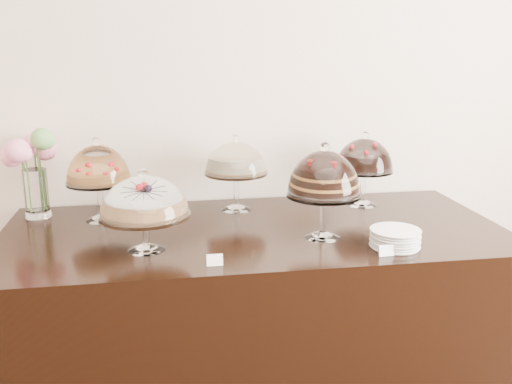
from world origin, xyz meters
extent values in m
cube|color=beige|center=(0.00, 3.00, 1.50)|extent=(5.00, 0.04, 3.00)
cube|color=black|center=(-0.03, 2.45, 0.45)|extent=(2.20, 1.00, 0.90)
cone|color=white|center=(-0.50, 2.25, 0.91)|extent=(0.15, 0.15, 0.02)
cylinder|color=white|center=(-0.50, 2.25, 0.98)|extent=(0.03, 0.03, 0.11)
cylinder|color=white|center=(-0.50, 2.25, 1.04)|extent=(0.35, 0.35, 0.01)
cylinder|color=tan|center=(-0.50, 2.25, 1.08)|extent=(0.28, 0.28, 0.06)
sphere|color=red|center=(-0.42, 2.28, 1.12)|extent=(0.02, 0.02, 0.02)
sphere|color=red|center=(-0.55, 2.31, 1.12)|extent=(0.02, 0.02, 0.02)
sphere|color=red|center=(-0.51, 2.18, 1.12)|extent=(0.02, 0.02, 0.02)
sphere|color=white|center=(-0.50, 2.25, 1.21)|extent=(0.04, 0.04, 0.04)
cone|color=white|center=(0.23, 2.29, 0.91)|extent=(0.15, 0.15, 0.02)
cylinder|color=white|center=(0.23, 2.29, 1.00)|extent=(0.03, 0.03, 0.16)
cylinder|color=white|center=(0.23, 2.29, 1.09)|extent=(0.31, 0.31, 0.01)
cylinder|color=black|center=(0.23, 2.29, 1.15)|extent=(0.23, 0.23, 0.11)
sphere|color=red|center=(0.29, 2.31, 1.21)|extent=(0.02, 0.02, 0.02)
sphere|color=red|center=(0.22, 2.35, 1.21)|extent=(0.02, 0.02, 0.02)
sphere|color=red|center=(0.17, 2.27, 1.21)|extent=(0.02, 0.02, 0.02)
sphere|color=red|center=(0.25, 2.23, 1.21)|extent=(0.02, 0.02, 0.02)
sphere|color=white|center=(0.23, 2.29, 1.29)|extent=(0.04, 0.04, 0.04)
cone|color=white|center=(-0.07, 2.76, 0.91)|extent=(0.15, 0.15, 0.02)
cylinder|color=white|center=(-0.07, 2.76, 1.00)|extent=(0.03, 0.03, 0.15)
cylinder|color=white|center=(-0.07, 2.76, 1.09)|extent=(0.31, 0.31, 0.01)
cylinder|color=beige|center=(-0.07, 2.76, 1.13)|extent=(0.25, 0.25, 0.07)
sphere|color=white|center=(-0.07, 2.76, 1.25)|extent=(0.04, 0.04, 0.04)
cone|color=white|center=(0.57, 2.74, 0.91)|extent=(0.15, 0.15, 0.02)
cylinder|color=white|center=(0.57, 2.74, 1.00)|extent=(0.03, 0.03, 0.15)
cylinder|color=white|center=(0.57, 2.74, 1.08)|extent=(0.29, 0.29, 0.01)
cylinder|color=black|center=(0.57, 2.74, 1.12)|extent=(0.23, 0.23, 0.07)
sphere|color=red|center=(0.63, 2.76, 1.17)|extent=(0.02, 0.02, 0.02)
sphere|color=red|center=(0.52, 2.78, 1.17)|extent=(0.02, 0.02, 0.02)
sphere|color=red|center=(0.55, 2.68, 1.17)|extent=(0.02, 0.02, 0.02)
sphere|color=white|center=(0.57, 2.74, 1.25)|extent=(0.04, 0.04, 0.04)
cone|color=white|center=(-0.71, 2.69, 0.91)|extent=(0.15, 0.15, 0.02)
cylinder|color=white|center=(-0.71, 2.69, 1.00)|extent=(0.03, 0.03, 0.15)
cylinder|color=white|center=(-0.71, 2.69, 1.08)|extent=(0.30, 0.30, 0.01)
cylinder|color=#BC7937|center=(-0.71, 2.69, 1.11)|extent=(0.26, 0.26, 0.04)
sphere|color=red|center=(-0.64, 2.71, 1.13)|extent=(0.02, 0.02, 0.02)
sphere|color=red|center=(-0.69, 2.76, 1.13)|extent=(0.02, 0.02, 0.02)
sphere|color=red|center=(-0.76, 2.74, 1.13)|extent=(0.02, 0.02, 0.02)
sphere|color=red|center=(-0.78, 2.67, 1.13)|extent=(0.02, 0.02, 0.02)
sphere|color=red|center=(-0.73, 2.62, 1.13)|extent=(0.02, 0.02, 0.02)
sphere|color=red|center=(-0.66, 2.64, 1.13)|extent=(0.02, 0.02, 0.02)
sphere|color=white|center=(-0.71, 2.69, 1.27)|extent=(0.04, 0.04, 0.04)
cylinder|color=white|center=(-1.01, 2.79, 1.01)|extent=(0.11, 0.11, 0.23)
cylinder|color=#476B2D|center=(-0.98, 2.79, 1.08)|extent=(0.01, 0.01, 0.27)
sphere|color=pink|center=(-0.96, 2.80, 1.21)|extent=(0.09, 0.09, 0.09)
cylinder|color=#476B2D|center=(-0.99, 2.82, 1.08)|extent=(0.01, 0.01, 0.28)
sphere|color=pink|center=(-0.96, 2.85, 1.22)|extent=(0.10, 0.10, 0.10)
cylinder|color=#476B2D|center=(-1.01, 2.85, 1.09)|extent=(0.01, 0.01, 0.29)
sphere|color=pink|center=(-1.02, 2.91, 1.23)|extent=(0.10, 0.10, 0.10)
cylinder|color=#476B2D|center=(-1.06, 2.82, 1.07)|extent=(0.01, 0.01, 0.25)
sphere|color=pink|center=(-1.11, 2.84, 1.19)|extent=(0.11, 0.11, 0.11)
cylinder|color=#476B2D|center=(-1.05, 2.76, 1.07)|extent=(0.01, 0.01, 0.26)
sphere|color=pink|center=(-1.09, 2.74, 1.20)|extent=(0.09, 0.09, 0.09)
cylinder|color=#476B2D|center=(-1.03, 2.73, 1.09)|extent=(0.01, 0.01, 0.30)
sphere|color=pink|center=(-1.04, 2.67, 1.24)|extent=(0.11, 0.11, 0.11)
cylinder|color=#476B2D|center=(-0.98, 2.75, 1.11)|extent=(0.01, 0.01, 0.34)
sphere|color=#5D9447|center=(-0.95, 2.71, 1.28)|extent=(0.10, 0.10, 0.10)
cylinder|color=white|center=(0.49, 2.13, 0.90)|extent=(0.20, 0.20, 0.01)
cylinder|color=white|center=(0.49, 2.13, 0.92)|extent=(0.19, 0.19, 0.01)
cylinder|color=white|center=(0.49, 2.13, 0.93)|extent=(0.20, 0.20, 0.01)
cylinder|color=white|center=(0.49, 2.13, 0.94)|extent=(0.19, 0.19, 0.01)
cylinder|color=white|center=(0.49, 2.13, 0.95)|extent=(0.20, 0.20, 0.01)
cylinder|color=white|center=(0.49, 2.13, 0.96)|extent=(0.19, 0.19, 0.01)
cylinder|color=white|center=(0.49, 2.13, 0.97)|extent=(0.20, 0.20, 0.01)
cube|color=white|center=(-0.24, 2.05, 0.92)|extent=(0.06, 0.02, 0.04)
cube|color=white|center=(0.42, 2.04, 0.92)|extent=(0.06, 0.02, 0.04)
camera|label=1|loc=(-0.41, 0.08, 1.70)|focal=40.00mm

